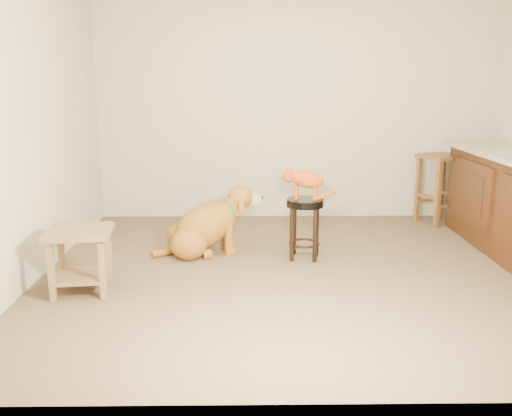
{
  "coord_description": "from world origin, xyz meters",
  "views": [
    {
      "loc": [
        -0.54,
        -4.56,
        1.59
      ],
      "look_at": [
        -0.47,
        0.46,
        0.45
      ],
      "focal_mm": 40.0,
      "sensor_mm": 36.0,
      "label": 1
    }
  ],
  "objects_px": {
    "padded_stool": "(305,216)",
    "golden_retriever": "(205,228)",
    "tabby_kitten": "(304,180)",
    "side_table": "(80,251)",
    "wood_stool": "(440,188)"
  },
  "relations": [
    {
      "from": "wood_stool",
      "to": "tabby_kitten",
      "type": "bearing_deg",
      "value": -142.27
    },
    {
      "from": "padded_stool",
      "to": "side_table",
      "type": "xyz_separation_m",
      "value": [
        -1.77,
        -0.81,
        -0.07
      ]
    },
    {
      "from": "padded_stool",
      "to": "tabby_kitten",
      "type": "height_order",
      "value": "tabby_kitten"
    },
    {
      "from": "padded_stool",
      "to": "side_table",
      "type": "height_order",
      "value": "padded_stool"
    },
    {
      "from": "padded_stool",
      "to": "golden_retriever",
      "type": "height_order",
      "value": "golden_retriever"
    },
    {
      "from": "golden_retriever",
      "to": "tabby_kitten",
      "type": "distance_m",
      "value": 1.02
    },
    {
      "from": "tabby_kitten",
      "to": "wood_stool",
      "type": "bearing_deg",
      "value": 48.0
    },
    {
      "from": "golden_retriever",
      "to": "side_table",
      "type": "bearing_deg",
      "value": -147.44
    },
    {
      "from": "side_table",
      "to": "tabby_kitten",
      "type": "distance_m",
      "value": 1.98
    },
    {
      "from": "tabby_kitten",
      "to": "side_table",
      "type": "bearing_deg",
      "value": -145.02
    },
    {
      "from": "padded_stool",
      "to": "golden_retriever",
      "type": "relative_size",
      "value": 0.53
    },
    {
      "from": "wood_stool",
      "to": "side_table",
      "type": "relative_size",
      "value": 1.49
    },
    {
      "from": "side_table",
      "to": "golden_retriever",
      "type": "bearing_deg",
      "value": 47.52
    },
    {
      "from": "side_table",
      "to": "tabby_kitten",
      "type": "height_order",
      "value": "tabby_kitten"
    },
    {
      "from": "golden_retriever",
      "to": "wood_stool",
      "type": "bearing_deg",
      "value": 9.18
    }
  ]
}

